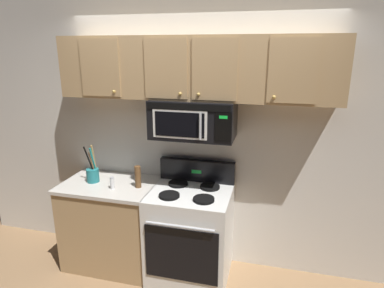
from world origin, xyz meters
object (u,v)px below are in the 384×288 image
Objects in this scene: utensil_crock_teal at (93,173)px; pepper_mill at (138,177)px; salt_shaker at (112,183)px; over_range_microwave at (193,119)px; stove_range at (190,233)px.

utensil_crock_teal is 0.50m from pepper_mill.
utensil_crock_teal is at bearing 157.52° from salt_shaker.
stove_range is at bearing -89.86° from over_range_microwave.
over_range_microwave is at bearing 14.36° from pepper_mill.
stove_range reaches higher than pepper_mill.
pepper_mill is (0.49, -0.02, 0.02)m from utensil_crock_teal.
over_range_microwave is 1.95× the size of utensil_crock_teal.
stove_range is 0.90m from salt_shaker.
stove_range is 2.87× the size of utensil_crock_teal.
utensil_crock_teal reaches higher than stove_range.
utensil_crock_teal is 1.82× the size of pepper_mill.
over_range_microwave reaches higher than stove_range.
utensil_crock_teal is at bearing 177.92° from pepper_mill.
stove_range is 0.75m from pepper_mill.
salt_shaker is 0.25m from pepper_mill.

